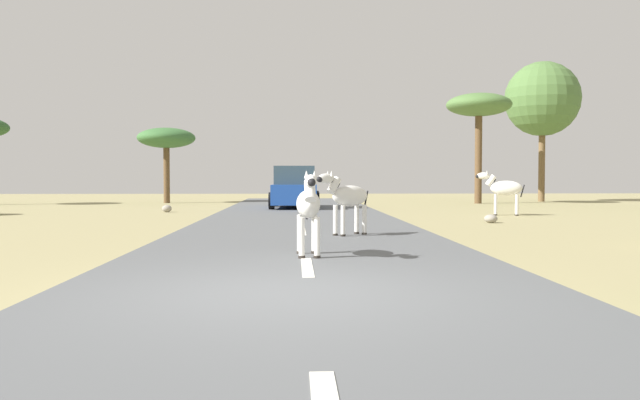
% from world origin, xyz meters
% --- Properties ---
extents(ground_plane, '(90.00, 90.00, 0.00)m').
position_xyz_m(ground_plane, '(0.00, 0.00, 0.00)').
color(ground_plane, '#998E60').
extents(road, '(6.00, 64.00, 0.05)m').
position_xyz_m(road, '(0.32, 0.00, 0.03)').
color(road, '#56595B').
rests_on(road, ground_plane).
extents(lane_markings, '(0.16, 56.00, 0.01)m').
position_xyz_m(lane_markings, '(0.32, -1.00, 0.05)').
color(lane_markings, silver).
rests_on(lane_markings, road).
extents(zebra_0, '(0.42, 1.47, 1.39)m').
position_xyz_m(zebra_0, '(0.37, 3.23, 0.88)').
color(zebra_0, silver).
rests_on(zebra_0, road).
extents(zebra_3, '(1.61, 0.76, 1.57)m').
position_xyz_m(zebra_3, '(7.40, 15.05, 0.93)').
color(zebra_3, silver).
rests_on(zebra_3, ground_plane).
extents(zebra_4, '(1.29, 1.09, 1.42)m').
position_xyz_m(zebra_4, '(1.30, 7.00, 0.90)').
color(zebra_4, silver).
rests_on(zebra_4, road).
extents(car_0, '(2.11, 4.39, 1.74)m').
position_xyz_m(car_0, '(0.15, 19.96, 0.85)').
color(car_0, '#1E479E').
rests_on(car_0, road).
extents(tree_0, '(4.03, 4.03, 7.59)m').
position_xyz_m(tree_0, '(13.58, 27.61, 5.55)').
color(tree_0, brown).
rests_on(tree_0, ground_plane).
extents(tree_1, '(3.27, 3.27, 5.56)m').
position_xyz_m(tree_1, '(9.43, 25.27, 4.86)').
color(tree_1, brown).
rests_on(tree_1, ground_plane).
extents(tree_3, '(2.95, 2.95, 3.86)m').
position_xyz_m(tree_3, '(-6.45, 26.42, 3.29)').
color(tree_3, brown).
rests_on(tree_3, ground_plane).
extents(rock_1, '(0.37, 0.30, 0.27)m').
position_xyz_m(rock_1, '(-4.72, 17.60, 0.14)').
color(rock_1, gray).
rests_on(rock_1, ground_plane).
extents(rock_2, '(0.38, 0.38, 0.25)m').
position_xyz_m(rock_2, '(5.85, 11.42, 0.12)').
color(rock_2, gray).
rests_on(rock_2, ground_plane).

